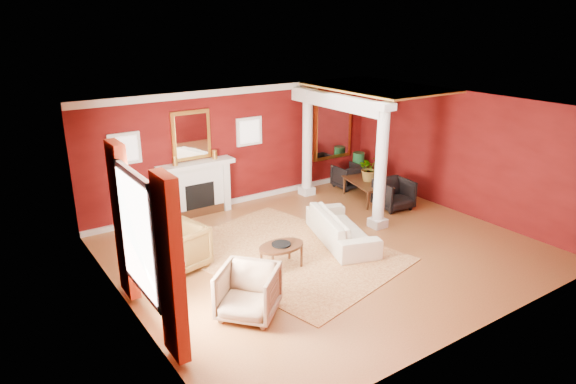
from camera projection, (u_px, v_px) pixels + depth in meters
ground at (326, 250)px, 10.44m from camera, size 8.00×8.00×0.00m
room_shell at (329, 154)px, 9.78m from camera, size 8.04×7.04×2.92m
fireplace at (197, 188)px, 12.13m from camera, size 1.85×0.42×1.29m
overmantel_mirror at (191, 135)px, 11.83m from camera, size 0.95×0.07×1.15m
flank_window_left at (125, 149)px, 11.05m from camera, size 0.70×0.07×0.70m
flank_window_right at (249, 131)px, 12.69m from camera, size 0.70×0.07×0.70m
left_window at (143, 241)px, 7.44m from camera, size 0.21×2.55×2.60m
column_front at (381, 166)px, 11.11m from camera, size 0.36×0.36×2.80m
column_back at (307, 142)px, 13.22m from camera, size 0.36×0.36×2.80m
header_beam at (336, 101)px, 11.97m from camera, size 0.30×3.20×0.32m
amber_ceiling at (377, 87)px, 12.38m from camera, size 2.30×3.40×0.04m
dining_mirror at (333, 129)px, 14.17m from camera, size 1.30×0.07×1.70m
chandelier at (376, 113)px, 12.65m from camera, size 0.60×0.62×0.75m
crown_trim at (239, 91)px, 12.22m from camera, size 8.00×0.08×0.16m
base_trim at (243, 199)px, 13.13m from camera, size 8.00×0.08×0.12m
rug at (287, 253)px, 10.27m from camera, size 4.05×4.83×0.02m
sofa at (342, 223)px, 10.69m from camera, size 1.28×2.28×0.85m
armchair_leopard at (178, 246)px, 9.54m from camera, size 1.04×1.08×0.93m
armchair_stripe at (248, 290)px, 8.03m from camera, size 1.20×1.20×0.90m
coffee_table at (281, 247)px, 9.58m from camera, size 0.92×0.92×0.47m
coffee_book at (280, 241)px, 9.49m from camera, size 0.15×0.07×0.21m
side_table at (164, 244)px, 8.14m from camera, size 0.64×0.64×1.61m
dining_table at (368, 185)px, 13.14m from camera, size 0.81×1.49×0.79m
dining_chair_near at (394, 193)px, 12.56m from camera, size 0.86×0.82×0.81m
dining_chair_far at (348, 175)px, 14.09m from camera, size 0.72×0.67×0.72m
green_urn at (358, 171)px, 14.53m from camera, size 0.37×0.37×0.89m
potted_plant at (370, 160)px, 13.00m from camera, size 0.70×0.76×0.52m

